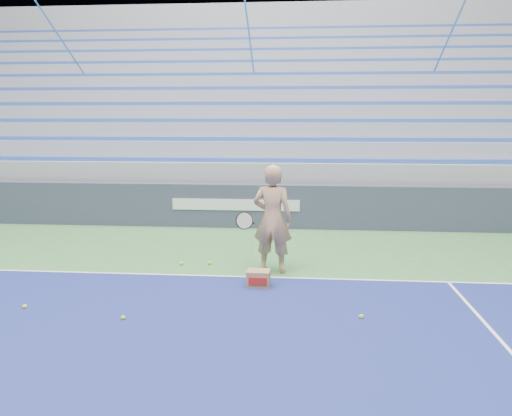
{
  "coord_description": "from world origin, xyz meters",
  "views": [
    {
      "loc": [
        1.53,
        3.55,
        2.8
      ],
      "look_at": [
        0.79,
        12.38,
        1.15
      ],
      "focal_mm": 35.0,
      "sensor_mm": 36.0,
      "label": 1
    }
  ],
  "objects": [
    {
      "name": "sponsor_barrier",
      "position": [
        0.0,
        15.88,
        0.55
      ],
      "size": [
        30.0,
        0.32,
        1.1
      ],
      "color": "#353C51",
      "rests_on": "ground"
    },
    {
      "name": "bleachers",
      "position": [
        0.0,
        21.6,
        2.36
      ],
      "size": [
        31.0,
        9.15,
        7.3
      ],
      "color": "#999CA1",
      "rests_on": "ground"
    },
    {
      "name": "tennis_player",
      "position": [
        1.1,
        12.27,
        0.98
      ],
      "size": [
        1.0,
        0.92,
        1.95
      ],
      "color": "tan",
      "rests_on": "ground"
    },
    {
      "name": "ball_box",
      "position": [
        0.92,
        11.42,
        0.14
      ],
      "size": [
        0.39,
        0.31,
        0.28
      ],
      "color": "#9A774A",
      "rests_on": "ground"
    },
    {
      "name": "tennis_ball_0",
      "position": [
        -0.11,
        12.59,
        0.03
      ],
      "size": [
        0.07,
        0.07,
        0.07
      ],
      "primitive_type": "sphere",
      "color": "#C7E02D",
      "rests_on": "ground"
    },
    {
      "name": "tennis_ball_1",
      "position": [
        -0.85,
        9.9,
        0.03
      ],
      "size": [
        0.07,
        0.07,
        0.07
      ],
      "primitive_type": "sphere",
      "color": "#C7E02D",
      "rests_on": "ground"
    },
    {
      "name": "tennis_ball_2",
      "position": [
        -2.43,
        10.18,
        0.03
      ],
      "size": [
        0.07,
        0.07,
        0.07
      ],
      "primitive_type": "sphere",
      "color": "#C7E02D",
      "rests_on": "ground"
    },
    {
      "name": "tennis_ball_3",
      "position": [
        -0.64,
        12.51,
        0.03
      ],
      "size": [
        0.07,
        0.07,
        0.07
      ],
      "primitive_type": "sphere",
      "color": "#C7E02D",
      "rests_on": "ground"
    },
    {
      "name": "tennis_ball_4",
      "position": [
        2.45,
        10.21,
        0.03
      ],
      "size": [
        0.07,
        0.07,
        0.07
      ],
      "primitive_type": "sphere",
      "color": "#C7E02D",
      "rests_on": "ground"
    }
  ]
}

